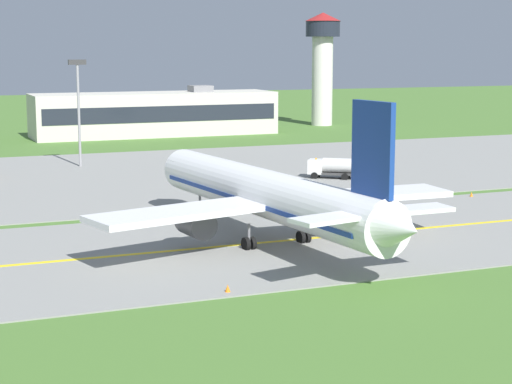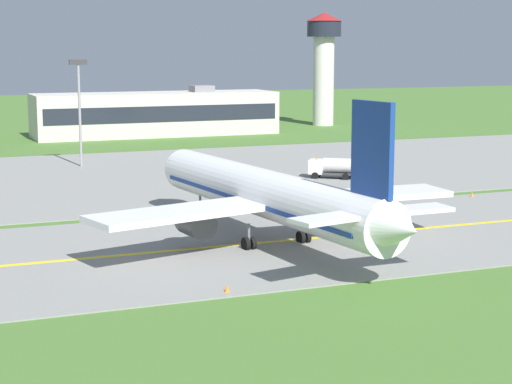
# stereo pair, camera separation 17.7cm
# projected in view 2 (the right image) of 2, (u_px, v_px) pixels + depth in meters

# --- Properties ---
(ground_plane) EXTENTS (500.00, 500.00, 0.00)m
(ground_plane) POSITION_uv_depth(u_px,v_px,m) (345.00, 236.00, 75.85)
(ground_plane) COLOR #47702D
(taxiway_strip) EXTENTS (240.00, 28.00, 0.10)m
(taxiway_strip) POSITION_uv_depth(u_px,v_px,m) (345.00, 236.00, 75.84)
(taxiway_strip) COLOR gray
(taxiway_strip) RESTS_ON ground
(apron_pad) EXTENTS (140.00, 52.00, 0.10)m
(apron_pad) POSITION_uv_depth(u_px,v_px,m) (265.00, 169.00, 117.95)
(apron_pad) COLOR gray
(apron_pad) RESTS_ON ground
(taxiway_centreline) EXTENTS (220.00, 0.60, 0.01)m
(taxiway_centreline) POSITION_uv_depth(u_px,v_px,m) (345.00, 235.00, 75.83)
(taxiway_centreline) COLOR yellow
(taxiway_centreline) RESTS_ON taxiway_strip
(airplane_lead) EXTENTS (32.32, 39.66, 12.70)m
(airplane_lead) POSITION_uv_depth(u_px,v_px,m) (268.00, 195.00, 72.48)
(airplane_lead) COLOR white
(airplane_lead) RESTS_ON ground
(service_truck_fuel) EXTENTS (6.05, 5.21, 2.65)m
(service_truck_fuel) POSITION_uv_depth(u_px,v_px,m) (333.00, 167.00, 109.00)
(service_truck_fuel) COLOR silver
(service_truck_fuel) RESTS_ON ground
(terminal_building) EXTENTS (45.52, 11.84, 9.21)m
(terminal_building) POSITION_uv_depth(u_px,v_px,m) (156.00, 114.00, 163.76)
(terminal_building) COLOR beige
(terminal_building) RESTS_ON ground
(control_tower) EXTENTS (7.60, 7.60, 23.61)m
(control_tower) POSITION_uv_depth(u_px,v_px,m) (324.00, 57.00, 183.21)
(control_tower) COLOR silver
(control_tower) RESTS_ON ground
(apron_light_mast) EXTENTS (2.40, 0.50, 14.70)m
(apron_light_mast) POSITION_uv_depth(u_px,v_px,m) (79.00, 99.00, 118.77)
(apron_light_mast) COLOR gray
(apron_light_mast) RESTS_ON ground
(traffic_cone_near_edge) EXTENTS (0.44, 0.44, 0.60)m
(traffic_cone_near_edge) POSITION_uv_depth(u_px,v_px,m) (227.00, 289.00, 58.18)
(traffic_cone_near_edge) COLOR orange
(traffic_cone_near_edge) RESTS_ON ground
(traffic_cone_mid_edge) EXTENTS (0.44, 0.44, 0.60)m
(traffic_cone_mid_edge) POSITION_uv_depth(u_px,v_px,m) (472.00, 195.00, 95.58)
(traffic_cone_mid_edge) COLOR orange
(traffic_cone_mid_edge) RESTS_ON ground
(traffic_cone_far_edge) EXTENTS (0.44, 0.44, 0.60)m
(traffic_cone_far_edge) POSITION_uv_depth(u_px,v_px,m) (253.00, 210.00, 86.41)
(traffic_cone_far_edge) COLOR orange
(traffic_cone_far_edge) RESTS_ON ground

